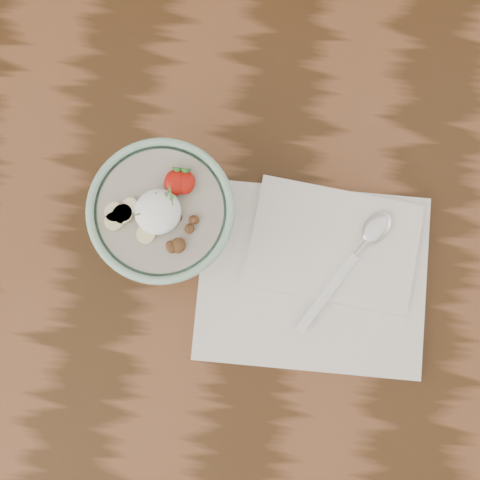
# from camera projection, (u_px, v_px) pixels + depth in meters

# --- Properties ---
(table) EXTENTS (1.60, 0.90, 0.75)m
(table) POSITION_uv_depth(u_px,v_px,m) (257.00, 297.00, 0.94)
(table) COLOR #371F0D
(table) RESTS_ON ground
(breakfast_bowl) EXTENTS (0.17, 0.17, 0.12)m
(breakfast_bowl) POSITION_uv_depth(u_px,v_px,m) (164.00, 215.00, 0.80)
(breakfast_bowl) COLOR #86B499
(breakfast_bowl) RESTS_ON table
(napkin) EXTENTS (0.29, 0.24, 0.02)m
(napkin) POSITION_uv_depth(u_px,v_px,m) (317.00, 271.00, 0.84)
(napkin) COLOR silver
(napkin) RESTS_ON table
(spoon) EXTENTS (0.11, 0.17, 0.01)m
(spoon) POSITION_uv_depth(u_px,v_px,m) (365.00, 244.00, 0.83)
(spoon) COLOR silver
(spoon) RESTS_ON napkin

